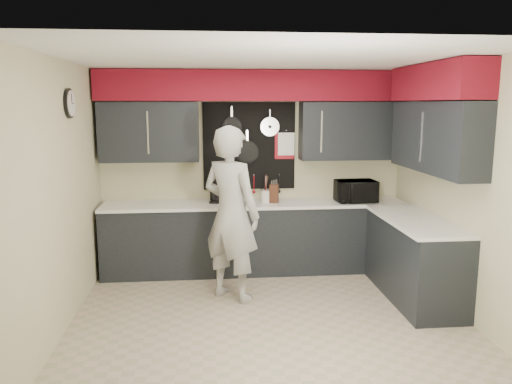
{
  "coord_description": "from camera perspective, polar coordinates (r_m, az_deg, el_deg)",
  "views": [
    {
      "loc": [
        -0.6,
        -4.85,
        2.17
      ],
      "look_at": [
        -0.08,
        0.5,
        1.22
      ],
      "focal_mm": 35.0,
      "sensor_mm": 36.0,
      "label": 1
    }
  ],
  "objects": [
    {
      "name": "left_wall_assembly",
      "position": [
        5.13,
        -21.24,
        -0.07
      ],
      "size": [
        0.05,
        3.5,
        2.6
      ],
      "color": "beige",
      "rests_on": "ground"
    },
    {
      "name": "knife_block",
      "position": [
        6.41,
        2.07,
        -0.17
      ],
      "size": [
        0.13,
        0.13,
        0.24
      ],
      "primitive_type": "cube",
      "rotation": [
        0.0,
        0.0,
        -0.26
      ],
      "color": "#3B1B12",
      "rests_on": "base_cabinets"
    },
    {
      "name": "back_wall_assembly",
      "position": [
        6.48,
        -0.16,
        8.58
      ],
      "size": [
        4.0,
        0.36,
        2.6
      ],
      "color": "beige",
      "rests_on": "ground"
    },
    {
      "name": "right_wall_assembly",
      "position": [
        5.68,
        20.21,
        7.09
      ],
      "size": [
        0.36,
        3.5,
        2.6
      ],
      "color": "beige",
      "rests_on": "ground"
    },
    {
      "name": "utensil_crock",
      "position": [
        6.42,
        1.13,
        -0.52
      ],
      "size": [
        0.12,
        0.12,
        0.16
      ],
      "primitive_type": "cylinder",
      "color": "white",
      "rests_on": "base_cabinets"
    },
    {
      "name": "ground",
      "position": [
        5.35,
        1.4,
        -13.95
      ],
      "size": [
        4.0,
        4.0,
        0.0
      ],
      "primitive_type": "plane",
      "color": "#B7A18E",
      "rests_on": "ground"
    },
    {
      "name": "base_cabinets",
      "position": [
        6.32,
        4.62,
        -5.77
      ],
      "size": [
        3.95,
        2.2,
        0.92
      ],
      "color": "black",
      "rests_on": "ground"
    },
    {
      "name": "coffee_maker",
      "position": [
        6.46,
        -4.55,
        0.17
      ],
      "size": [
        0.19,
        0.22,
        0.29
      ],
      "rotation": [
        0.0,
        0.0,
        -0.16
      ],
      "color": "black",
      "rests_on": "base_cabinets"
    },
    {
      "name": "person",
      "position": [
        5.52,
        -2.87,
        -2.52
      ],
      "size": [
        0.85,
        0.81,
        1.95
      ],
      "primitive_type": "imported",
      "rotation": [
        0.0,
        0.0,
        2.46
      ],
      "color": "#9B9A98",
      "rests_on": "ground"
    },
    {
      "name": "microwave",
      "position": [
        6.59,
        11.32,
        0.1
      ],
      "size": [
        0.52,
        0.37,
        0.28
      ],
      "primitive_type": "imported",
      "rotation": [
        0.0,
        0.0,
        0.06
      ],
      "color": "black",
      "rests_on": "base_cabinets"
    }
  ]
}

